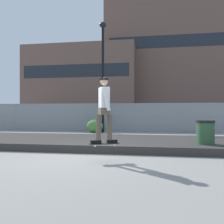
{
  "coord_description": "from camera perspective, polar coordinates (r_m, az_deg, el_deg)",
  "views": [
    {
      "loc": [
        1.94,
        -6.77,
        1.33
      ],
      "look_at": [
        0.32,
        2.84,
        1.3
      ],
      "focal_mm": 39.59,
      "sensor_mm": 36.0,
      "label": 1
    }
  ],
  "objects": [
    {
      "name": "gravel_berm",
      "position": [
        9.66,
        -2.09,
        -6.95
      ],
      "size": [
        12.76,
        3.88,
        0.26
      ],
      "primitive_type": "cube",
      "color": "#33302D",
      "rests_on": "ground_plane"
    },
    {
      "name": "street_lamp",
      "position": [
        15.71,
        -2.13,
        11.05
      ],
      "size": [
        0.44,
        0.44,
        6.91
      ],
      "color": "black",
      "rests_on": "ground_plane"
    },
    {
      "name": "parked_car_mid",
      "position": [
        19.15,
        2.32,
        -1.27
      ],
      "size": [
        4.51,
        2.17,
        1.66
      ],
      "color": "#B7BABF",
      "rests_on": "ground_plane"
    },
    {
      "name": "parked_car_far",
      "position": [
        19.43,
        18.6,
        -1.26
      ],
      "size": [
        4.51,
        2.16,
        1.66
      ],
      "color": "#474C54",
      "rests_on": "ground_plane"
    },
    {
      "name": "ground_plane",
      "position": [
        7.17,
        -6.4,
        -10.51
      ],
      "size": [
        120.0,
        120.0,
        0.0
      ],
      "primitive_type": "plane",
      "color": "gray"
    },
    {
      "name": "parked_car_near",
      "position": [
        20.66,
        -12.16,
        -1.17
      ],
      "size": [
        4.41,
        1.97,
        1.66
      ],
      "color": "black",
      "rests_on": "ground_plane"
    },
    {
      "name": "office_block",
      "position": [
        58.85,
        13.9,
        11.01
      ],
      "size": [
        29.37,
        14.14,
        24.73
      ],
      "color": "brown",
      "rests_on": "ground_plane"
    },
    {
      "name": "skater",
      "position": [
        6.52,
        -1.86,
        1.4
      ],
      "size": [
        0.7,
        0.62,
        1.74
      ],
      "color": "black",
      "rests_on": "skateboard"
    },
    {
      "name": "shrub_left",
      "position": [
        15.39,
        -3.99,
        -3.28
      ],
      "size": [
        1.03,
        0.84,
        0.79
      ],
      "color": "#477F38",
      "rests_on": "ground_plane"
    },
    {
      "name": "chain_fence",
      "position": [
        16.16,
        2.68,
        -1.21
      ],
      "size": [
        25.81,
        0.06,
        1.85
      ],
      "color": "gray",
      "rests_on": "ground_plane"
    },
    {
      "name": "trash_bin",
      "position": [
        8.61,
        20.78,
        -5.23
      ],
      "size": [
        0.59,
        0.59,
        1.03
      ],
      "color": "#2D5133",
      "rests_on": "ground_plane"
    },
    {
      "name": "skateboard",
      "position": [
        6.58,
        -1.86,
        -7.37
      ],
      "size": [
        0.81,
        0.52,
        0.07
      ],
      "color": "black"
    },
    {
      "name": "library_building",
      "position": [
        54.64,
        -6.66,
        6.59
      ],
      "size": [
        23.13,
        12.07,
        14.81
      ],
      "color": "brown",
      "rests_on": "ground_plane"
    }
  ]
}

